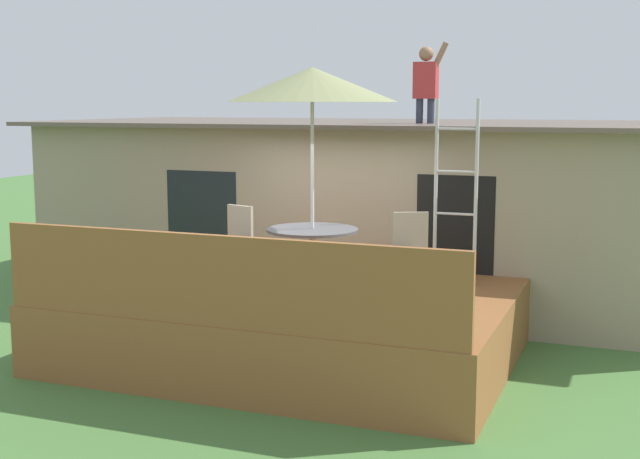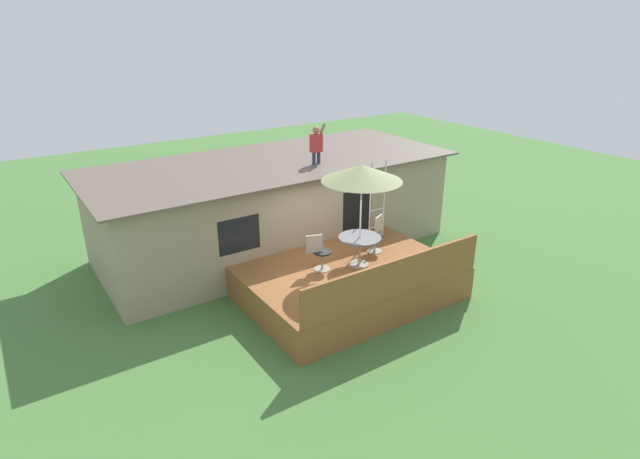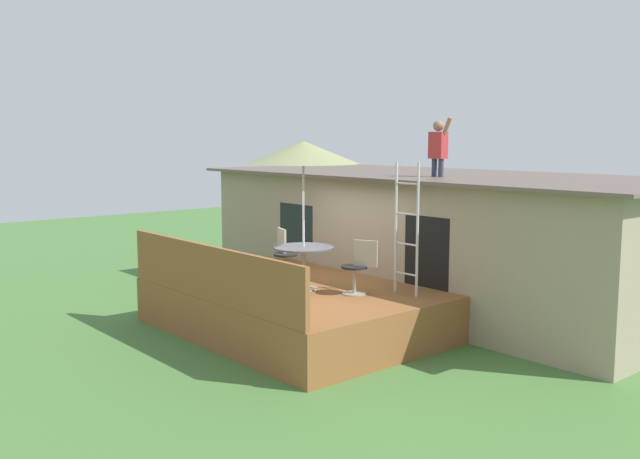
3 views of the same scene
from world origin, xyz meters
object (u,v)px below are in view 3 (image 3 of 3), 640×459
Objects in this scene: person_figure at (439,144)px; patio_chair_right at (358,267)px; patio_umbrella at (303,153)px; patio_table at (304,256)px; patio_chair_left at (284,254)px; step_ladder at (406,229)px.

person_figure is 1.21× the size of patio_chair_right.
patio_umbrella reaches higher than patio_chair_right.
patio_table is 1.13× the size of patio_chair_right.
patio_chair_left is (-0.97, 0.32, -0.13)m from patio_table.
patio_chair_left and patio_chair_right have the same top height.
patio_umbrella is 2.76× the size of patio_chair_right.
patio_umbrella is at bearing 153.43° from patio_table.
patio_chair_left is at bearing 161.68° from patio_umbrella.
person_figure is 3.10m from patio_chair_right.
person_figure is (-0.81, 1.73, 1.37)m from step_ladder.
person_figure is (0.59, 2.78, 0.13)m from patio_umbrella.
person_figure is at bearing 78.05° from patio_table.
patio_chair_right is at bearing 22.13° from patio_chair_left.
patio_chair_right is at bearing -82.54° from person_figure.
person_figure is 1.21× the size of patio_chair_left.
patio_table is 1.83m from step_ladder.
person_figure reaches higher than patio_table.
patio_umbrella is 2.29× the size of person_figure.
step_ladder is 2.56m from patio_chair_left.
patio_umbrella is 1.15× the size of step_ladder.
patio_umbrella is 2.85m from person_figure.
patio_chair_right is (-0.51, -0.61, -0.64)m from step_ladder.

